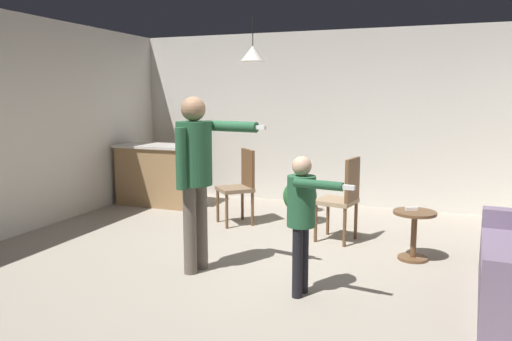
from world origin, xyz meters
The scene contains 12 objects.
ground centered at (0.00, 0.00, 0.00)m, with size 7.68×7.68×0.00m, color #9E9384.
wall_back centered at (0.00, 3.20, 1.35)m, with size 6.40×0.10×2.70m, color beige.
wall_left centered at (-3.20, 0.00, 1.35)m, with size 0.10×6.40×2.70m, color beige.
kitchen_counter centered at (-2.45, 2.17, 0.48)m, with size 1.26×0.66×0.95m.
side_table_by_couch centered at (1.47, 0.75, 0.33)m, with size 0.44×0.44×0.52m.
person_adult centered at (-0.50, -0.33, 1.05)m, with size 0.87×0.49×1.70m.
person_child centered at (0.61, -0.55, 0.75)m, with size 0.60×0.41×1.21m.
dining_chair_by_counter centered at (-0.80, 1.51, 0.55)m, with size 0.59×0.59×1.00m.
dining_chair_near_wall centered at (0.64, 1.15, 0.55)m, with size 0.49×0.49×1.00m.
potted_plant_corner centered at (-0.05, 1.81, 0.38)m, with size 0.46×0.46×0.70m.
spare_remote_on_table centered at (1.43, 0.78, 0.54)m, with size 0.04×0.13×0.04m, color white.
ceiling_light_pendant centered at (-0.65, 1.62, 2.25)m, with size 0.32×0.32×0.55m.
Camera 1 is at (1.64, -4.49, 1.70)m, focal length 34.57 mm.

